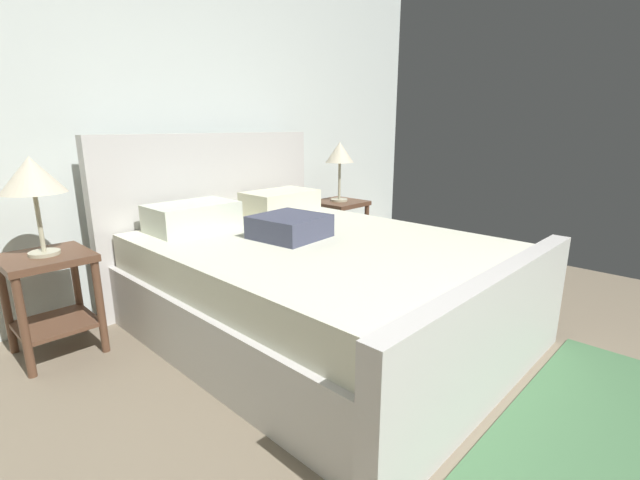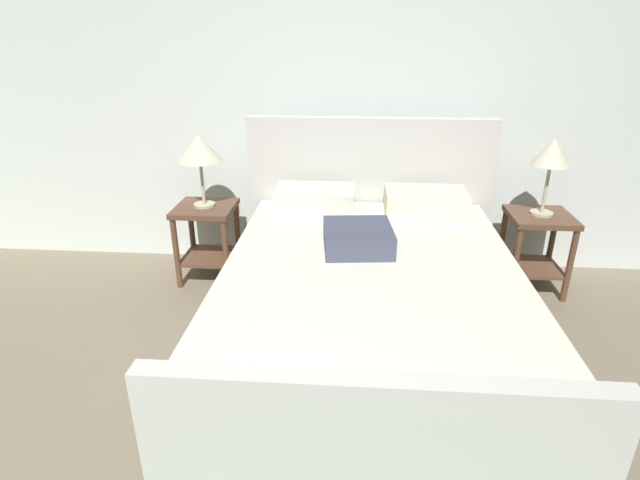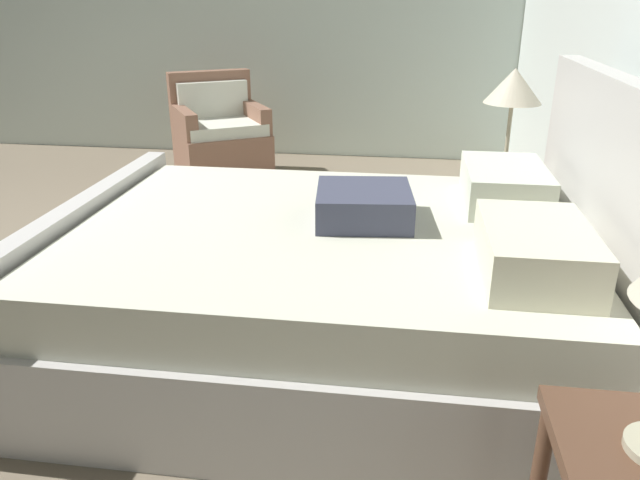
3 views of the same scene
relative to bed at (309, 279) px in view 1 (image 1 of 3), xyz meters
The scene contains 6 objects.
wall_back 1.75m from the bed, 110.28° to the left, with size 6.40×0.12×2.80m, color silver.
bed is the anchor object (origin of this frame).
nightstand_right 1.51m from the bed, 34.32° to the left, with size 0.44×0.44×0.60m.
table_lamp_right 1.66m from the bed, 34.32° to the left, with size 0.26×0.26×0.56m.
nightstand_left 1.51m from the bed, 145.72° to the left, with size 0.44×0.44×0.60m.
table_lamp_left 1.65m from the bed, 145.72° to the left, with size 0.33×0.33×0.54m.
Camera 1 is at (-1.38, 0.19, 1.30)m, focal length 24.57 mm.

